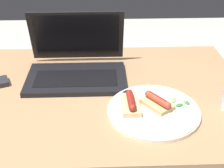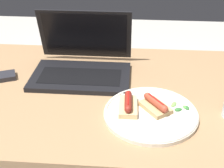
{
  "view_description": "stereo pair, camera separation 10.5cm",
  "coord_description": "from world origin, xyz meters",
  "views": [
    {
      "loc": [
        0.01,
        -0.96,
        1.36
      ],
      "look_at": [
        0.04,
        -0.06,
        0.82
      ],
      "focal_mm": 50.0,
      "sensor_mm": 36.0,
      "label": 1
    },
    {
      "loc": [
        0.11,
        -0.95,
        1.36
      ],
      "look_at": [
        0.04,
        -0.06,
        0.82
      ],
      "focal_mm": 50.0,
      "sensor_mm": 36.0,
      "label": 2
    }
  ],
  "objects": [
    {
      "name": "salad_pile",
      "position": [
        0.26,
        -0.11,
        0.78
      ],
      "size": [
        0.06,
        0.06,
        0.01
      ],
      "color": "#709E4C",
      "rests_on": "plate"
    },
    {
      "name": "sausage_toast_left",
      "position": [
        0.19,
        -0.13,
        0.79
      ],
      "size": [
        0.11,
        0.12,
        0.04
      ],
      "rotation": [
        0.0,
        0.0,
        5.35
      ],
      "color": "tan",
      "rests_on": "plate"
    },
    {
      "name": "laptop",
      "position": [
        -0.09,
        0.12,
        0.81
      ],
      "size": [
        0.37,
        0.29,
        0.23
      ],
      "color": "black",
      "rests_on": "desk"
    },
    {
      "name": "desk",
      "position": [
        0.0,
        0.0,
        0.65
      ],
      "size": [
        1.07,
        0.75,
        0.76
      ],
      "color": "#93704C",
      "rests_on": "ground_plane"
    },
    {
      "name": "external_drive",
      "position": [
        -0.4,
        0.05,
        0.77
      ],
      "size": [
        0.13,
        0.1,
        0.02
      ],
      "rotation": [
        0.0,
        0.0,
        0.4
      ],
      "color": "#232328",
      "rests_on": "desk"
    },
    {
      "name": "plate",
      "position": [
        0.17,
        -0.14,
        0.77
      ],
      "size": [
        0.3,
        0.3,
        0.02
      ],
      "color": "silver",
      "rests_on": "desk"
    },
    {
      "name": "sausage_toast_middle",
      "position": [
        0.1,
        -0.13,
        0.79
      ],
      "size": [
        0.06,
        0.11,
        0.04
      ],
      "rotation": [
        0.0,
        0.0,
        1.6
      ],
      "color": "tan",
      "rests_on": "plate"
    }
  ]
}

